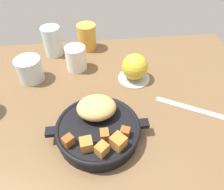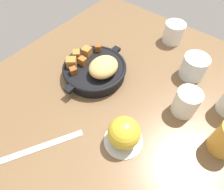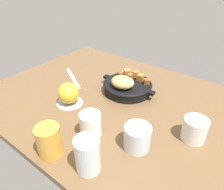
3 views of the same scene
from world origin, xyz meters
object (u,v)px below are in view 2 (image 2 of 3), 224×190
red_apple (124,133)px  ceramic_mug_white (174,33)px  cast_iron_skillet (95,69)px  white_creamer_pitcher (186,102)px  butter_knife (41,147)px  water_glass_short (194,67)px

red_apple → ceramic_mug_white: size_ratio=1.10×
cast_iron_skillet → ceramic_mug_white: bearing=161.3°
red_apple → ceramic_mug_white: 46.42cm
red_apple → white_creamer_pitcher: 20.07cm
butter_knife → red_apple: bearing=162.9°
water_glass_short → ceramic_mug_white: (-12.24, -13.72, -0.05)cm
water_glass_short → white_creamer_pitcher: bearing=16.4°
ceramic_mug_white → water_glass_short: bearing=48.3°
butter_knife → ceramic_mug_white: ceramic_mug_white is taller
white_creamer_pitcher → ceramic_mug_white: size_ratio=1.08×
cast_iron_skillet → butter_knife: (27.66, 5.53, -2.87)cm
red_apple → water_glass_short: size_ratio=1.03×
white_creamer_pitcher → red_apple: bearing=-23.0°
butter_knife → water_glass_short: size_ratio=2.74×
red_apple → butter_knife: bearing=-46.7°
water_glass_short → red_apple: bearing=-6.1°
water_glass_short → ceramic_mug_white: size_ratio=1.07×
butter_knife → ceramic_mug_white: bearing=-155.5°
red_apple → ceramic_mug_white: bearing=-167.3°
cast_iron_skillet → butter_knife: cast_iron_skillet is taller
water_glass_short → ceramic_mug_white: water_glass_short is taller
butter_knife → water_glass_short: bearing=-172.2°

